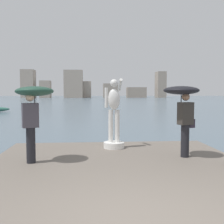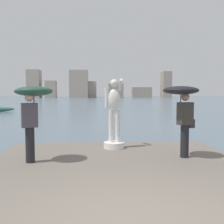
# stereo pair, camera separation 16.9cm
# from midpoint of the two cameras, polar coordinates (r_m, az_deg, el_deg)

# --- Properties ---
(ground_plane) EXTENTS (400.00, 400.00, 0.00)m
(ground_plane) POSITION_cam_midpoint_polar(r_m,az_deg,el_deg) (43.37, -3.70, 1.14)
(ground_plane) COLOR slate
(pier) EXTENTS (6.42, 9.11, 0.40)m
(pier) POSITION_cam_midpoint_polar(r_m,az_deg,el_deg) (5.25, 1.93, -17.41)
(pier) COLOR #70665B
(pier) RESTS_ON ground
(statue_white_figure) EXTENTS (0.65, 0.89, 2.19)m
(statue_white_figure) POSITION_cam_midpoint_polar(r_m,az_deg,el_deg) (8.43, -0.16, -1.78)
(statue_white_figure) COLOR white
(statue_white_figure) RESTS_ON pier
(onlooker_left) EXTENTS (1.20, 1.21, 1.91)m
(onlooker_left) POSITION_cam_midpoint_polar(r_m,az_deg,el_deg) (6.93, -17.02, 1.85)
(onlooker_left) COLOR black
(onlooker_left) RESTS_ON pier
(onlooker_right) EXTENTS (1.20, 1.20, 1.91)m
(onlooker_right) POSITION_cam_midpoint_polar(r_m,az_deg,el_deg) (7.40, 14.13, 2.04)
(onlooker_right) COLOR black
(onlooker_right) RESTS_ON pier
(distant_skyline) EXTENTS (71.58, 12.48, 13.65)m
(distant_skyline) POSITION_cam_midpoint_polar(r_m,az_deg,el_deg) (135.41, -5.31, 5.34)
(distant_skyline) COLOR #A89989
(distant_skyline) RESTS_ON ground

